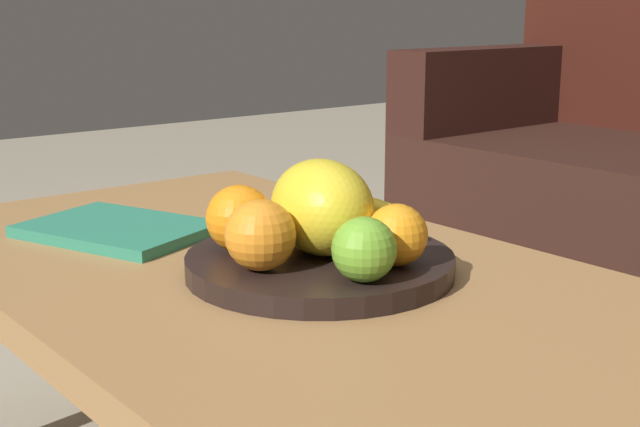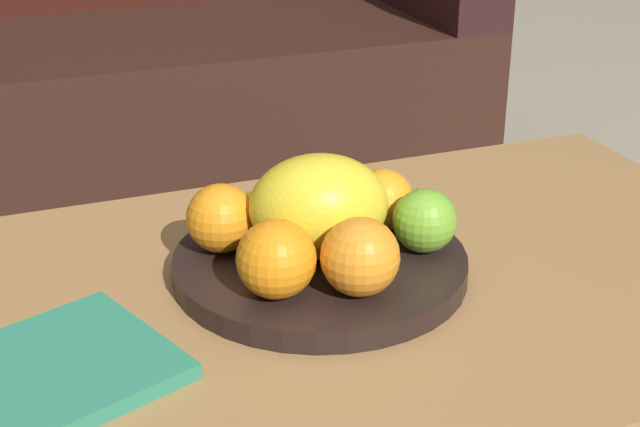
# 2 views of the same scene
# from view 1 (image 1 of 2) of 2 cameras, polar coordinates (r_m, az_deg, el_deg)

# --- Properties ---
(coffee_table) EXTENTS (1.17, 0.63, 0.42)m
(coffee_table) POSITION_cam_1_polar(r_m,az_deg,el_deg) (1.08, -2.62, -5.97)
(coffee_table) COLOR #9D7041
(coffee_table) RESTS_ON ground_plane
(fruit_bowl) EXTENTS (0.33, 0.33, 0.03)m
(fruit_bowl) POSITION_cam_1_polar(r_m,az_deg,el_deg) (1.05, 0.00, -3.33)
(fruit_bowl) COLOR black
(fruit_bowl) RESTS_ON coffee_table
(melon_large_front) EXTENTS (0.17, 0.14, 0.11)m
(melon_large_front) POSITION_cam_1_polar(r_m,az_deg,el_deg) (1.03, 0.13, 0.43)
(melon_large_front) COLOR yellow
(melon_large_front) RESTS_ON fruit_bowl
(orange_front) EXTENTS (0.08, 0.08, 0.08)m
(orange_front) POSITION_cam_1_polar(r_m,az_deg,el_deg) (1.14, -1.09, 0.71)
(orange_front) COLOR orange
(orange_front) RESTS_ON fruit_bowl
(orange_left) EXTENTS (0.08, 0.08, 0.08)m
(orange_left) POSITION_cam_1_polar(r_m,az_deg,el_deg) (0.97, -3.95, -1.43)
(orange_left) COLOR orange
(orange_left) RESTS_ON fruit_bowl
(orange_right) EXTENTS (0.07, 0.07, 0.07)m
(orange_right) POSITION_cam_1_polar(r_m,az_deg,el_deg) (0.99, 5.07, -1.42)
(orange_right) COLOR orange
(orange_right) RESTS_ON fruit_bowl
(orange_back) EXTENTS (0.08, 0.08, 0.08)m
(orange_back) POSITION_cam_1_polar(r_m,az_deg,el_deg) (1.05, -5.35, -0.31)
(orange_back) COLOR orange
(orange_back) RESTS_ON fruit_bowl
(apple_front) EXTENTS (0.07, 0.07, 0.07)m
(apple_front) POSITION_cam_1_polar(r_m,az_deg,el_deg) (0.93, 2.72, -2.43)
(apple_front) COLOR #6CAB2F
(apple_front) RESTS_ON fruit_bowl
(banana_bunch) EXTENTS (0.16, 0.17, 0.06)m
(banana_bunch) POSITION_cam_1_polar(r_m,az_deg,el_deg) (1.09, 1.78, -0.43)
(banana_bunch) COLOR yellow
(banana_bunch) RESTS_ON fruit_bowl
(magazine) EXTENTS (0.30, 0.26, 0.02)m
(magazine) POSITION_cam_1_polar(r_m,az_deg,el_deg) (1.25, -13.20, -1.01)
(magazine) COLOR #2C8264
(magazine) RESTS_ON coffee_table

